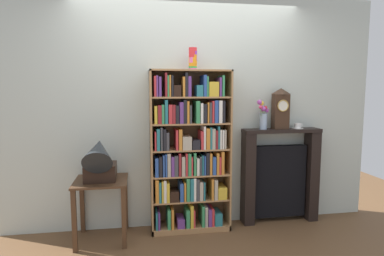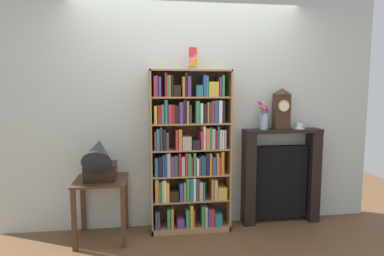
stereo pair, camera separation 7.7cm
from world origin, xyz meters
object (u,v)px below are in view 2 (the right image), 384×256
(side_table_left, at_px, (101,194))
(flower_vase, at_px, (264,116))
(cup_stack, at_px, (193,59))
(fireplace_mantel, at_px, (281,176))
(teacup_with_saucer, at_px, (299,126))
(bookshelf, at_px, (190,154))
(gramophone, at_px, (99,159))
(mantel_clock, at_px, (282,109))

(side_table_left, xyz_separation_m, flower_vase, (1.78, 0.15, 0.77))
(cup_stack, xyz_separation_m, flower_vase, (0.81, 0.04, -0.62))
(flower_vase, bearing_deg, fireplace_mantel, 5.89)
(fireplace_mantel, distance_m, teacup_with_saucer, 0.62)
(bookshelf, bearing_deg, side_table_left, -173.53)
(gramophone, relative_size, teacup_with_saucer, 3.96)
(cup_stack, distance_m, flower_vase, 1.02)
(teacup_with_saucer, bearing_deg, bookshelf, -177.61)
(teacup_with_saucer, bearing_deg, fireplace_mantel, 175.54)
(teacup_with_saucer, bearing_deg, cup_stack, -177.98)
(cup_stack, distance_m, mantel_clock, 1.16)
(cup_stack, bearing_deg, teacup_with_saucer, 2.02)
(cup_stack, xyz_separation_m, side_table_left, (-0.97, -0.12, -1.39))
(side_table_left, xyz_separation_m, mantel_clock, (2.00, 0.16, 0.85))
(bookshelf, xyz_separation_m, flower_vase, (0.85, 0.04, 0.41))
(gramophone, bearing_deg, fireplace_mantel, 7.13)
(fireplace_mantel, bearing_deg, teacup_with_saucer, -4.46)
(side_table_left, bearing_deg, bookshelf, 6.47)
(teacup_with_saucer, bearing_deg, gramophone, -173.89)
(bookshelf, distance_m, teacup_with_saucer, 1.31)
(side_table_left, distance_m, teacup_with_saucer, 2.31)
(cup_stack, relative_size, flower_vase, 0.69)
(gramophone, bearing_deg, flower_vase, 7.29)
(mantel_clock, bearing_deg, gramophone, -173.28)
(flower_vase, bearing_deg, side_table_left, -175.17)
(side_table_left, height_order, fireplace_mantel, fireplace_mantel)
(fireplace_mantel, xyz_separation_m, mantel_clock, (-0.02, -0.02, 0.79))
(mantel_clock, distance_m, teacup_with_saucer, 0.30)
(side_table_left, bearing_deg, mantel_clock, 4.51)
(bookshelf, xyz_separation_m, gramophone, (-0.94, -0.18, 0.02))
(cup_stack, height_order, gramophone, cup_stack)
(cup_stack, height_order, flower_vase, cup_stack)
(bookshelf, bearing_deg, flower_vase, 3.01)
(bookshelf, relative_size, cup_stack, 7.55)
(bookshelf, bearing_deg, mantel_clock, 2.77)
(gramophone, xyz_separation_m, mantel_clock, (2.00, 0.24, 0.47))
(gramophone, height_order, flower_vase, flower_vase)
(mantel_clock, bearing_deg, fireplace_mantel, 38.08)
(cup_stack, xyz_separation_m, mantel_clock, (1.02, 0.04, -0.54))
(bookshelf, bearing_deg, teacup_with_saucer, 2.39)
(bookshelf, height_order, flower_vase, bookshelf)
(gramophone, distance_m, mantel_clock, 2.06)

